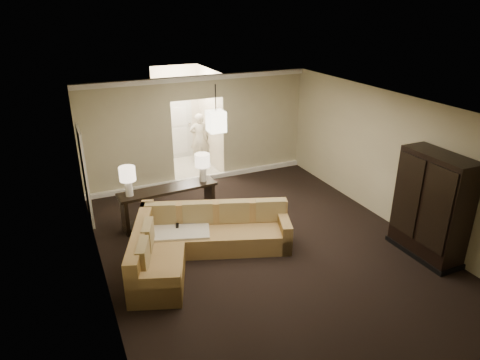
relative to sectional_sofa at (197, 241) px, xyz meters
name	(u,v)px	position (x,y,z in m)	size (l,w,h in m)	color
ground	(269,253)	(1.29, -0.42, -0.34)	(8.00, 8.00, 0.00)	black
wall_back	(198,130)	(1.29, 3.58, 1.06)	(6.00, 0.04, 2.80)	beige
wall_front	(454,330)	(1.29, -4.42, 1.06)	(6.00, 0.04, 2.80)	beige
wall_left	(99,219)	(-1.71, -0.42, 1.06)	(0.04, 8.00, 2.80)	beige
wall_right	(399,163)	(4.29, -0.42, 1.06)	(0.04, 8.00, 2.80)	beige
ceiling	(273,110)	(1.29, -0.42, 2.46)	(6.00, 8.00, 0.02)	white
crown_molding	(197,78)	(1.29, 3.53, 2.39)	(6.00, 0.10, 0.12)	white
baseboard	(201,178)	(1.29, 3.53, -0.28)	(6.00, 0.10, 0.12)	white
side_door	(85,176)	(-1.68, 2.38, 0.71)	(0.05, 0.90, 2.10)	silver
foyer	(183,121)	(1.29, 4.92, 0.96)	(1.44, 2.02, 2.80)	beige
sectional_sofa	(197,241)	(0.00, 0.00, 0.00)	(3.46, 2.46, 0.87)	brown
coffee_table	(181,234)	(-0.15, 0.58, -0.12)	(1.40, 1.40, 0.47)	silver
console_table	(169,202)	(-0.11, 1.58, 0.14)	(2.15, 0.64, 0.82)	black
armoire	(431,208)	(3.98, -1.66, 0.63)	(0.61, 1.41, 2.03)	black
drink_table	(257,210)	(1.53, 0.55, 0.09)	(0.48, 0.48, 0.61)	black
table_lamp_left	(128,177)	(-0.92, 1.52, 0.89)	(0.33, 0.33, 0.63)	white
table_lamp_right	(202,163)	(0.71, 1.64, 0.89)	(0.33, 0.33, 0.63)	white
pendant_light	(216,121)	(1.29, 2.28, 1.61)	(0.38, 0.38, 1.09)	black
person	(199,136)	(1.74, 4.86, 0.49)	(0.60, 0.40, 1.67)	beige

